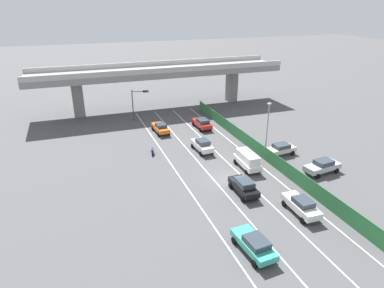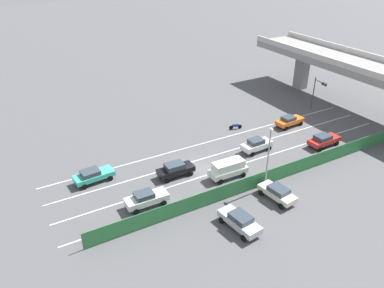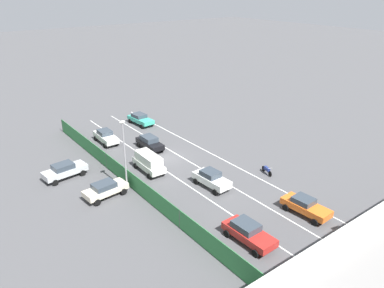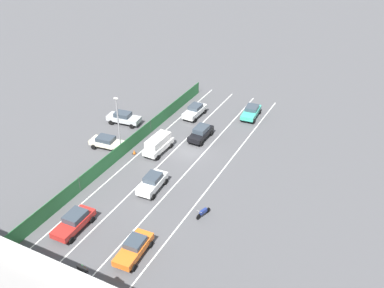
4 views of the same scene
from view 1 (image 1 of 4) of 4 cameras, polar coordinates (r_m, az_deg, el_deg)
name	(u,v)px [view 1 (image 1 of 4)]	position (r m, az deg, el deg)	size (l,w,h in m)	color
ground_plane	(230,180)	(40.08, 6.37, -6.01)	(300.00, 300.00, 0.00)	#4C4C4F
lane_line_left_edge	(173,167)	(42.89, -3.22, -3.86)	(0.14, 46.98, 0.01)	silver
lane_line_mid_left	(199,163)	(43.90, 1.18, -3.17)	(0.14, 46.98, 0.01)	silver
lane_line_mid_right	(224,159)	(45.16, 5.36, -2.49)	(0.14, 46.98, 0.01)	silver
lane_line_right_edge	(247,155)	(46.66, 9.28, -1.84)	(0.14, 46.98, 0.01)	silver
elevated_overpass	(160,74)	(65.52, -5.45, 11.69)	(47.47, 8.06, 8.45)	gray
green_fence	(257,148)	(46.95, 10.86, -0.58)	(0.10, 43.08, 1.82)	#2D753D
car_sedan_black	(244,186)	(37.17, 8.70, -6.96)	(1.97, 4.39, 1.71)	black
car_hatchback_white	(301,205)	(35.20, 17.91, -9.77)	(2.01, 4.53, 1.70)	silver
car_sedan_white	(202,145)	(46.88, 1.74, -0.15)	(2.12, 4.35, 1.75)	white
car_taxi_teal	(254,244)	(29.45, 10.41, -16.20)	(2.31, 4.66, 1.56)	teal
car_sedan_red	(202,123)	(55.58, 1.69, 3.56)	(2.14, 4.66, 1.66)	red
car_van_white	(247,160)	(42.51, 9.30, -2.61)	(2.06, 4.61, 2.11)	silver
car_taxi_orange	(161,128)	(53.83, -5.31, 2.78)	(2.15, 4.57, 1.59)	orange
motorcycle	(152,151)	(46.53, -6.66, -1.14)	(0.78, 1.90, 0.93)	black
parked_wagon_silver	(323,166)	(43.92, 21.09, -3.47)	(4.79, 2.40, 1.67)	#B2B5B7
parked_sedan_cream	(280,149)	(47.33, 14.65, -0.79)	(4.43, 2.31, 1.56)	beige
traffic_light	(138,99)	(59.21, -9.08, 7.45)	(2.87, 0.94, 5.45)	#47474C
street_lamp	(268,125)	(44.99, 12.59, 3.16)	(0.60, 0.36, 7.50)	gray
traffic_cone	(257,158)	(45.36, 10.89, -2.35)	(0.47, 0.47, 0.56)	orange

